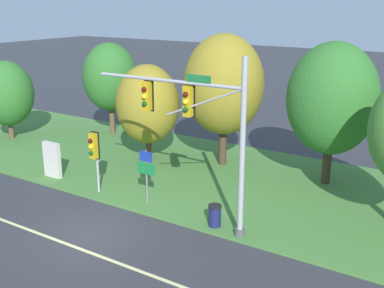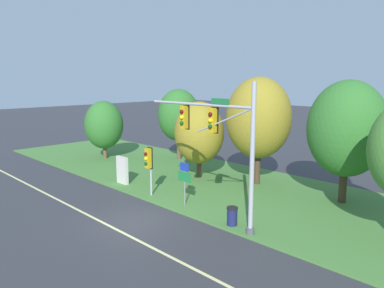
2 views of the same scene
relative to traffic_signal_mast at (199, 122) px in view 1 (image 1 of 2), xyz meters
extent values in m
plane|color=#333338|center=(-3.49, -2.88, -4.52)|extent=(160.00, 160.00, 0.00)
cube|color=beige|center=(-3.49, -4.08, -4.52)|extent=(36.00, 0.16, 0.01)
cube|color=#477A38|center=(-3.49, 5.37, -4.47)|extent=(48.00, 11.50, 0.10)
cylinder|color=#9EA0A5|center=(1.91, 0.00, -0.87)|extent=(0.22, 0.22, 7.10)
cylinder|color=#4C4C51|center=(1.91, 0.00, -4.27)|extent=(0.40, 0.40, 0.30)
cylinder|color=#9EA0A5|center=(-1.56, 0.00, 1.49)|extent=(6.94, 0.14, 0.14)
cylinder|color=#9EA0A5|center=(0.17, 0.00, 0.79)|extent=(3.50, 0.08, 1.47)
cube|color=gold|center=(-0.54, 0.00, 0.76)|extent=(0.34, 0.28, 1.22)
cube|color=black|center=(-0.54, 0.16, 0.76)|extent=(0.46, 0.04, 1.34)
sphere|color=#4C0C0C|center=(-0.54, -0.17, 1.06)|extent=(0.22, 0.22, 0.22)
sphere|color=yellow|center=(-0.54, -0.17, 0.76)|extent=(0.22, 0.22, 0.22)
sphere|color=#0C4219|center=(-0.54, -0.17, 0.46)|extent=(0.22, 0.22, 0.22)
cube|color=gold|center=(-2.58, 0.00, 0.76)|extent=(0.34, 0.28, 1.22)
cube|color=black|center=(-2.58, 0.16, 0.76)|extent=(0.46, 0.04, 1.34)
sphere|color=#4C0C0C|center=(-2.58, -0.17, 1.06)|extent=(0.22, 0.22, 0.22)
sphere|color=yellow|center=(-2.58, -0.17, 0.76)|extent=(0.22, 0.22, 0.22)
sphere|color=#0C4219|center=(-2.58, -0.17, 0.46)|extent=(0.22, 0.22, 0.22)
cube|color=#196B33|center=(-0.03, -0.05, 1.71)|extent=(1.10, 0.04, 0.28)
cylinder|color=#9EA0A5|center=(-6.03, 0.40, -2.95)|extent=(0.12, 0.12, 2.94)
cube|color=gold|center=(-6.03, 0.20, -2.04)|extent=(0.34, 0.28, 1.22)
cube|color=black|center=(-6.03, 0.36, -2.04)|extent=(0.46, 0.04, 1.34)
sphere|color=#4C0C0C|center=(-6.03, 0.02, -1.74)|extent=(0.22, 0.22, 0.22)
sphere|color=yellow|center=(-6.03, 0.02, -2.04)|extent=(0.22, 0.22, 0.22)
sphere|color=#0C4219|center=(-6.03, 0.02, -2.34)|extent=(0.22, 0.22, 0.22)
cylinder|color=slate|center=(-3.21, 0.62, -3.15)|extent=(0.08, 0.08, 2.54)
cube|color=#193399|center=(-3.21, 0.59, -2.17)|extent=(0.69, 0.03, 0.48)
cube|color=#197238|center=(-3.21, 0.59, -2.75)|extent=(0.99, 0.03, 0.55)
cylinder|color=brown|center=(-17.60, 4.23, -3.36)|extent=(0.35, 0.35, 2.13)
ellipsoid|color=#2D6B28|center=(-17.60, 4.23, -1.35)|extent=(3.46, 3.46, 4.32)
cylinder|color=brown|center=(-12.65, 8.85, -2.94)|extent=(0.37, 0.37, 2.96)
ellipsoid|color=#2D6B28|center=(-12.65, 8.85, -0.44)|extent=(3.71, 3.71, 4.64)
cylinder|color=#4C3823|center=(-6.96, 5.63, -3.26)|extent=(0.36, 0.36, 2.32)
ellipsoid|color=olive|center=(-6.96, 5.63, -1.10)|extent=(3.63, 3.63, 4.53)
cylinder|color=#423021|center=(-2.95, 7.28, -2.74)|extent=(0.44, 0.44, 3.37)
ellipsoid|color=olive|center=(-2.95, 7.28, 0.16)|extent=(4.41, 4.41, 5.51)
cylinder|color=#423021|center=(2.94, 7.59, -2.85)|extent=(0.45, 0.45, 3.15)
ellipsoid|color=#2D6B28|center=(2.94, 7.59, -0.05)|extent=(4.46, 4.46, 5.57)
cube|color=beige|center=(-9.49, 0.61, -3.47)|extent=(1.10, 0.24, 1.90)
cube|color=#4C4C51|center=(-9.89, 0.61, -4.37)|extent=(0.10, 0.20, 0.10)
cube|color=#4C4C51|center=(-9.09, 0.61, -4.37)|extent=(0.10, 0.20, 0.10)
cylinder|color=#191E4C|center=(0.63, 0.23, -4.00)|extent=(0.52, 0.52, 0.85)
cylinder|color=black|center=(0.63, 0.23, -3.53)|extent=(0.56, 0.56, 0.08)
camera|label=1|loc=(9.65, -15.59, 4.61)|focal=45.00mm
camera|label=2|loc=(11.83, -13.61, 2.81)|focal=35.00mm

